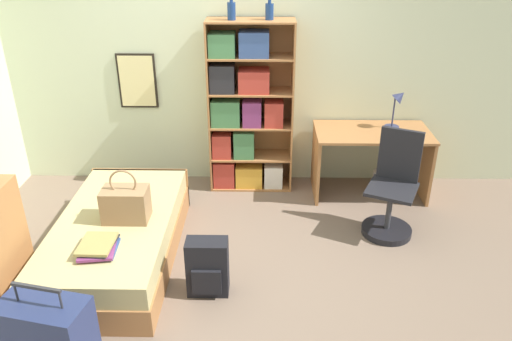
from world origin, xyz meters
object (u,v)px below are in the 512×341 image
(handbag, at_px, (126,204))
(bookcase, at_px, (244,114))
(backpack, at_px, (208,268))
(desk_lamp, at_px, (398,102))
(bed, at_px, (118,237))
(bottle_green, at_px, (231,10))
(waste_bin, at_px, (382,184))
(desk, at_px, (371,150))
(bottle_brown, at_px, (269,11))
(desk_chair, at_px, (391,201))
(book_stack_on_bed, at_px, (98,247))

(handbag, distance_m, bookcase, 1.67)
(bookcase, xyz_separation_m, backpack, (-0.22, -1.78, -0.60))
(desk_lamp, xyz_separation_m, backpack, (-1.76, -1.73, -0.74))
(bed, distance_m, desk_lamp, 2.97)
(bottle_green, distance_m, waste_bin, 2.31)
(bottle_green, relative_size, desk, 0.20)
(bottle_brown, relative_size, backpack, 0.45)
(desk_chair, height_order, backpack, desk_chair)
(bookcase, height_order, desk_lamp, bookcase)
(bottle_green, xyz_separation_m, backpack, (-0.11, -1.75, -1.62))
(bottle_brown, bearing_deg, bookcase, 177.67)
(handbag, bearing_deg, bottle_green, 59.40)
(bed, relative_size, bottle_green, 8.01)
(bookcase, bearing_deg, bottle_brown, -2.33)
(desk, xyz_separation_m, waste_bin, (0.14, -0.06, -0.35))
(handbag, relative_size, backpack, 0.96)
(bookcase, height_order, backpack, bookcase)
(bottle_green, bearing_deg, waste_bin, -6.80)
(book_stack_on_bed, xyz_separation_m, waste_bin, (2.44, 1.61, -0.30))
(desk, height_order, waste_bin, desk)
(waste_bin, bearing_deg, handbag, -153.57)
(handbag, bearing_deg, desk_lamp, 28.51)
(bottle_green, bearing_deg, book_stack_on_bed, -116.60)
(desk_lamp, distance_m, desk_chair, 1.08)
(bottle_green, bearing_deg, desk, -4.88)
(bookcase, distance_m, waste_bin, 1.61)
(desk, relative_size, waste_bin, 4.17)
(bottle_green, height_order, desk_chair, bottle_green)
(bed, distance_m, book_stack_on_bed, 0.55)
(desk_lamp, height_order, waste_bin, desk_lamp)
(desk_lamp, bearing_deg, bed, -153.35)
(handbag, relative_size, bottle_brown, 2.12)
(bookcase, height_order, waste_bin, bookcase)
(book_stack_on_bed, height_order, desk_lamp, desk_lamp)
(bottle_brown, relative_size, desk, 0.18)
(backpack, bearing_deg, waste_bin, 43.49)
(desk, bearing_deg, bottle_green, 175.12)
(book_stack_on_bed, distance_m, desk_chair, 2.55)
(bookcase, distance_m, backpack, 1.89)
(waste_bin, bearing_deg, desk_lamp, 57.48)
(book_stack_on_bed, distance_m, bottle_green, 2.45)
(handbag, distance_m, desk, 2.52)
(handbag, distance_m, backpack, 0.86)
(handbag, xyz_separation_m, bookcase, (0.91, 1.38, 0.28))
(bottle_green, xyz_separation_m, bottle_brown, (0.35, 0.02, -0.01))
(backpack, height_order, waste_bin, backpack)
(desk, bearing_deg, bookcase, 173.44)
(desk_lamp, bearing_deg, waste_bin, -122.52)
(backpack, bearing_deg, bed, 150.81)
(bottle_green, xyz_separation_m, desk, (1.41, -0.12, -1.36))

